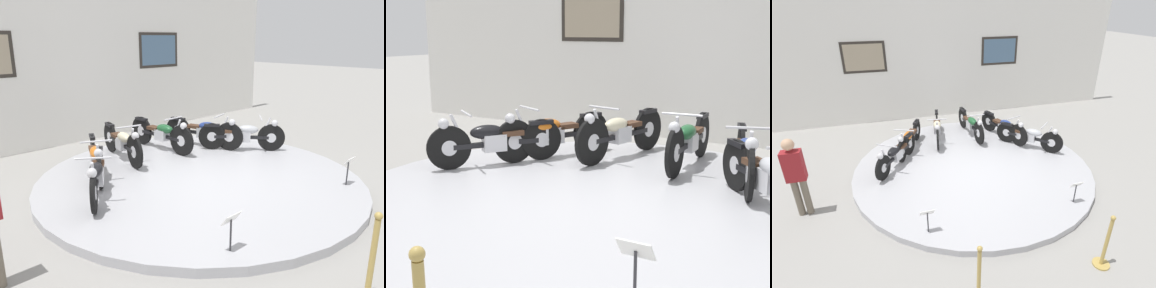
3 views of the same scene
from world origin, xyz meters
TOP-DOWN VIEW (x-y plane):
  - ground_plane at (0.00, 0.00)m, footprint 60.00×60.00m
  - display_platform at (0.00, 0.00)m, footprint 5.96×5.96m
  - back_wall at (0.00, 4.28)m, footprint 14.00×0.22m
  - motorcycle_black at (-1.87, 0.48)m, footprint 1.14×1.65m
  - motorcycle_orange at (-1.43, 1.29)m, footprint 0.87×1.82m
  - motorcycle_cream at (-0.53, 1.78)m, footprint 0.57×2.00m
  - motorcycle_green at (0.53, 1.78)m, footprint 0.54×2.02m
  - motorcycle_blue at (1.43, 1.29)m, footprint 0.74×1.92m
  - motorcycle_silver at (1.88, 0.48)m, footprint 1.35×1.51m
  - info_placard_front_left at (-1.55, -2.12)m, footprint 0.26×0.11m
  - info_placard_front_centre at (1.55, -2.12)m, footprint 0.26×0.11m
  - visitor_standing at (-3.85, -0.71)m, footprint 0.36×0.22m
  - stanchion_post_left_of_entry at (-1.09, -3.59)m, footprint 0.28×0.28m
  - stanchion_post_right_of_entry at (1.09, -3.59)m, footprint 0.28×0.28m

SIDE VIEW (x-z plane):
  - ground_plane at x=0.00m, z-range 0.00..0.00m
  - display_platform at x=0.00m, z-range 0.00..0.14m
  - stanchion_post_left_of_entry at x=-1.09m, z-range -0.17..0.86m
  - stanchion_post_right_of_entry at x=1.09m, z-range -0.17..0.86m
  - info_placard_front_left at x=-1.55m, z-range 0.25..0.76m
  - info_placard_front_centre at x=1.55m, z-range 0.25..0.76m
  - motorcycle_black at x=-1.87m, z-range 0.12..0.90m
  - motorcycle_silver at x=1.88m, z-range 0.12..0.91m
  - motorcycle_orange at x=-1.43m, z-range 0.12..0.91m
  - motorcycle_blue at x=1.43m, z-range 0.13..0.93m
  - motorcycle_green at x=0.53m, z-range 0.13..0.95m
  - motorcycle_cream at x=-0.53m, z-range 0.13..0.95m
  - visitor_standing at x=-3.85m, z-range 0.11..1.81m
  - back_wall at x=0.00m, z-range 0.00..4.16m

